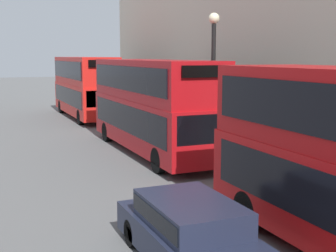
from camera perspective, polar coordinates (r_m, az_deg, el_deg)
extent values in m
cylinder|color=black|center=(12.42, 9.73, -10.03)|extent=(0.30, 1.00, 1.00)
cylinder|color=black|center=(13.72, 17.77, -8.52)|extent=(0.30, 1.00, 1.00)
cube|color=#A80F14|center=(21.34, -1.97, 0.46)|extent=(2.55, 10.46, 2.14)
cube|color=#A80F14|center=(21.15, -1.99, 5.68)|extent=(2.50, 10.25, 1.75)
cube|color=black|center=(21.30, -1.97, 1.14)|extent=(2.59, 9.63, 1.20)
cube|color=black|center=(21.15, -2.00, 5.92)|extent=(2.59, 9.63, 1.05)
cube|color=black|center=(16.57, 4.47, -0.43)|extent=(2.17, 0.06, 1.07)
cube|color=black|center=(16.38, 4.56, 6.65)|extent=(1.78, 0.06, 0.42)
cylinder|color=black|center=(17.77, -1.15, -4.21)|extent=(0.30, 1.00, 1.00)
cylinder|color=black|center=(18.70, 5.28, -3.60)|extent=(0.30, 1.00, 1.00)
cylinder|color=black|center=(24.55, -7.45, -0.71)|extent=(0.30, 1.00, 1.00)
cylinder|color=black|center=(25.23, -2.52, -0.40)|extent=(0.30, 1.00, 1.00)
cube|color=red|center=(34.12, -10.06, 3.32)|extent=(2.55, 10.07, 2.06)
cube|color=red|center=(34.00, -10.14, 6.66)|extent=(2.50, 9.87, 1.92)
cube|color=black|center=(34.10, -10.07, 3.73)|extent=(2.59, 9.26, 1.15)
cube|color=black|center=(33.99, -10.15, 6.82)|extent=(2.59, 9.26, 1.15)
cube|color=black|center=(29.24, -7.88, 3.32)|extent=(2.17, 0.06, 1.03)
cube|color=black|center=(29.13, -7.96, 7.54)|extent=(1.78, 0.06, 0.46)
cylinder|color=black|center=(30.64, -10.62, 1.06)|extent=(0.30, 1.00, 1.00)
cylinder|color=black|center=(31.19, -6.58, 1.28)|extent=(0.30, 1.00, 1.00)
cylinder|color=black|center=(37.33, -12.89, 2.32)|extent=(0.30, 1.00, 1.00)
cylinder|color=black|center=(37.79, -9.53, 2.49)|extent=(0.30, 1.00, 1.00)
cube|color=#1E2338|center=(10.21, 3.02, -14.03)|extent=(1.90, 4.71, 0.67)
cube|color=#1E2338|center=(10.09, 2.75, -10.55)|extent=(1.67, 2.59, 0.56)
cube|color=black|center=(10.08, 2.75, -10.40)|extent=(1.71, 2.46, 0.36)
cylinder|color=black|center=(11.28, -4.38, -12.85)|extent=(0.22, 0.64, 0.64)
cylinder|color=black|center=(11.88, 3.48, -11.71)|extent=(0.22, 0.64, 0.64)
cylinder|color=black|center=(19.30, 5.50, 3.82)|extent=(0.18, 0.18, 5.70)
sphere|color=beige|center=(19.29, 5.63, 12.94)|extent=(0.44, 0.44, 0.44)
cylinder|color=#334C6B|center=(31.19, -3.64, 1.82)|extent=(0.36, 0.36, 1.53)
sphere|color=tan|center=(31.10, -3.66, 3.42)|extent=(0.22, 0.22, 0.22)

